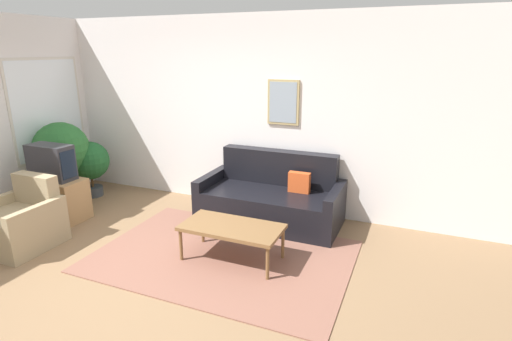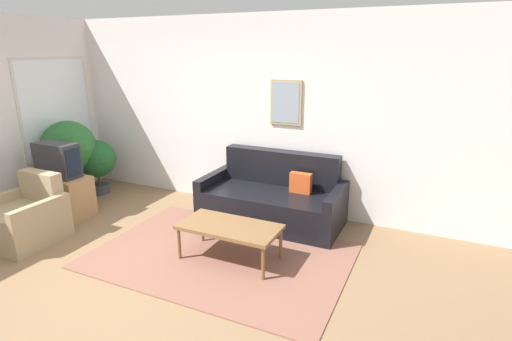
# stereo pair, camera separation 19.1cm
# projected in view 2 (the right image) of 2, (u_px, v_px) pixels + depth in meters

# --- Properties ---
(ground_plane) EXTENTS (16.00, 16.00, 0.00)m
(ground_plane) POSITION_uv_depth(u_px,v_px,m) (124.00, 280.00, 4.01)
(ground_plane) COLOR #846647
(area_rug) EXTENTS (2.80, 1.91, 0.01)m
(area_rug) POSITION_uv_depth(u_px,v_px,m) (221.00, 255.00, 4.50)
(area_rug) COLOR brown
(area_rug) RESTS_ON ground_plane
(wall_back) EXTENTS (8.00, 0.09, 2.70)m
(wall_back) POSITION_uv_depth(u_px,v_px,m) (236.00, 113.00, 5.75)
(wall_back) COLOR silver
(wall_back) RESTS_ON ground_plane
(couch) EXTENTS (1.86, 0.90, 0.91)m
(couch) POSITION_uv_depth(u_px,v_px,m) (273.00, 199.00, 5.33)
(couch) COLOR black
(couch) RESTS_ON ground_plane
(coffee_table) EXTENTS (1.09, 0.55, 0.41)m
(coffee_table) POSITION_uv_depth(u_px,v_px,m) (230.00, 228.00, 4.32)
(coffee_table) COLOR brown
(coffee_table) RESTS_ON ground_plane
(tv_stand) EXTENTS (0.83, 0.43, 0.56)m
(tv_stand) POSITION_uv_depth(u_px,v_px,m) (62.00, 196.00, 5.55)
(tv_stand) COLOR #A87F51
(tv_stand) RESTS_ON ground_plane
(tv) EXTENTS (0.62, 0.28, 0.47)m
(tv) POSITION_uv_depth(u_px,v_px,m) (57.00, 160.00, 5.40)
(tv) COLOR #2D2D33
(tv) RESTS_ON tv_stand
(armchair) EXTENTS (0.77, 0.76, 0.80)m
(armchair) POSITION_uv_depth(u_px,v_px,m) (26.00, 219.00, 4.78)
(armchair) COLOR tan
(armchair) RESTS_ON ground_plane
(potted_plant_tall) EXTENTS (0.80, 0.80, 1.20)m
(potted_plant_tall) POSITION_uv_depth(u_px,v_px,m) (69.00, 148.00, 6.08)
(potted_plant_tall) COLOR #383D42
(potted_plant_tall) RESTS_ON ground_plane
(potted_plant_by_window) EXTENTS (0.59, 0.59, 0.87)m
(potted_plant_by_window) POSITION_uv_depth(u_px,v_px,m) (97.00, 160.00, 6.30)
(potted_plant_by_window) COLOR #383D42
(potted_plant_by_window) RESTS_ON ground_plane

